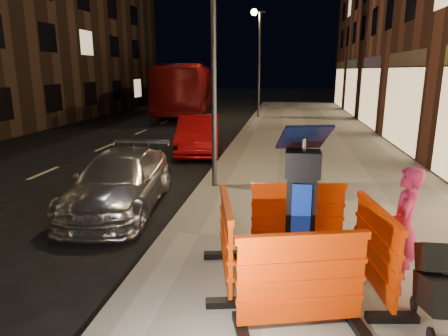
% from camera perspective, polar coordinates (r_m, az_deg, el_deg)
% --- Properties ---
extents(ground_plane, '(120.00, 120.00, 0.00)m').
position_cam_1_polar(ground_plane, '(7.22, -7.64, -10.17)').
color(ground_plane, black).
rests_on(ground_plane, ground).
extents(sidewalk, '(6.00, 60.00, 0.15)m').
position_cam_1_polar(sidewalk, '(7.00, 17.08, -10.80)').
color(sidewalk, gray).
rests_on(sidewalk, ground).
extents(kerb, '(0.30, 60.00, 0.15)m').
position_cam_1_polar(kerb, '(7.19, -7.66, -9.63)').
color(kerb, slate).
rests_on(kerb, ground).
extents(parking_kiosk, '(0.75, 0.75, 2.02)m').
position_cam_1_polar(parking_kiosk, '(5.18, 10.85, -6.29)').
color(parking_kiosk, black).
rests_on(parking_kiosk, sidewalk).
extents(barrier_front, '(1.56, 0.96, 1.13)m').
position_cam_1_polar(barrier_front, '(4.50, 10.96, -15.81)').
color(barrier_front, '#EC3A03').
rests_on(barrier_front, sidewalk).
extents(barrier_back, '(1.51, 0.78, 1.13)m').
position_cam_1_polar(barrier_back, '(6.22, 10.41, -7.17)').
color(barrier_back, '#EC3A03').
rests_on(barrier_back, sidewalk).
extents(barrier_kerbside, '(0.90, 1.54, 1.13)m').
position_cam_1_polar(barrier_kerbside, '(5.39, 0.33, -10.33)').
color(barrier_kerbside, '#EC3A03').
rests_on(barrier_kerbside, sidewalk).
extents(barrier_bldgside, '(0.81, 1.52, 1.13)m').
position_cam_1_polar(barrier_bldgside, '(5.47, 20.81, -10.92)').
color(barrier_bldgside, '#EC3A03').
rests_on(barrier_bldgside, sidewalk).
extents(car_silver, '(2.12, 4.31, 1.20)m').
position_cam_1_polar(car_silver, '(9.00, -14.35, -5.56)').
color(car_silver, '#B8B8BD').
rests_on(car_silver, ground).
extents(car_red, '(2.09, 4.25, 1.34)m').
position_cam_1_polar(car_red, '(14.56, -3.60, 2.22)').
color(car_red, maroon).
rests_on(car_red, ground).
extents(bus_doubledecker, '(4.32, 12.22, 3.33)m').
position_cam_1_polar(bus_doubledecker, '(28.28, -5.34, 7.83)').
color(bus_doubledecker, maroon).
rests_on(bus_doubledecker, ground).
extents(man, '(0.55, 0.68, 1.60)m').
position_cam_1_polar(man, '(5.68, 24.27, -7.74)').
color(man, '#A31E4B').
rests_on(man, sidewalk).
extents(stroller, '(0.48, 0.73, 0.91)m').
position_cam_1_polar(stroller, '(5.10, 28.77, -15.03)').
color(stroller, black).
rests_on(stroller, sidewalk).
extents(street_lamp_mid, '(0.12, 0.12, 6.00)m').
position_cam_1_polar(street_lamp_mid, '(9.46, -1.48, 15.21)').
color(street_lamp_mid, '#3F3F44').
rests_on(street_lamp_mid, sidewalk).
extents(street_lamp_far, '(0.12, 0.12, 6.00)m').
position_cam_1_polar(street_lamp_far, '(24.37, 5.04, 14.31)').
color(street_lamp_far, '#3F3F44').
rests_on(street_lamp_far, sidewalk).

